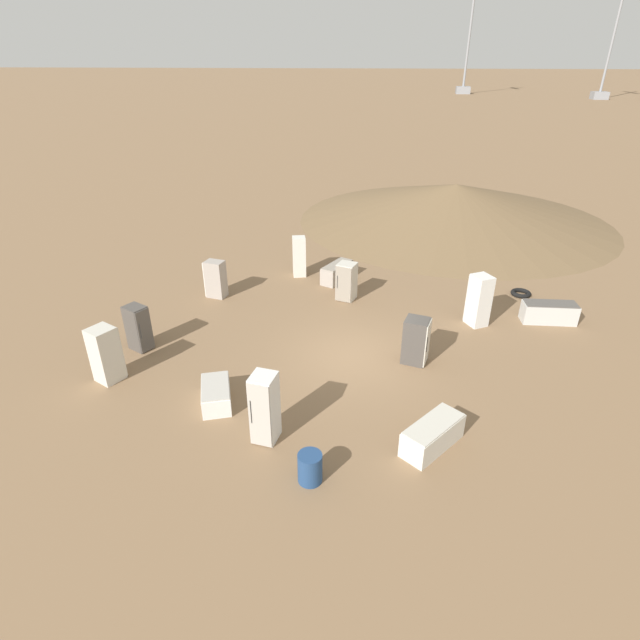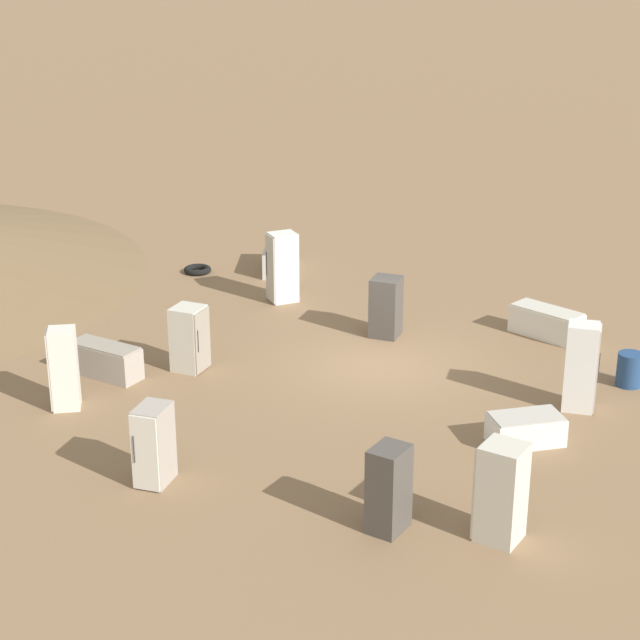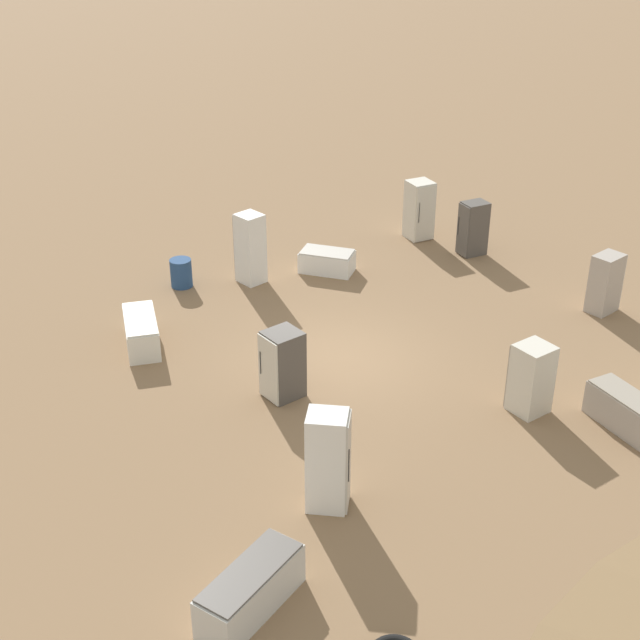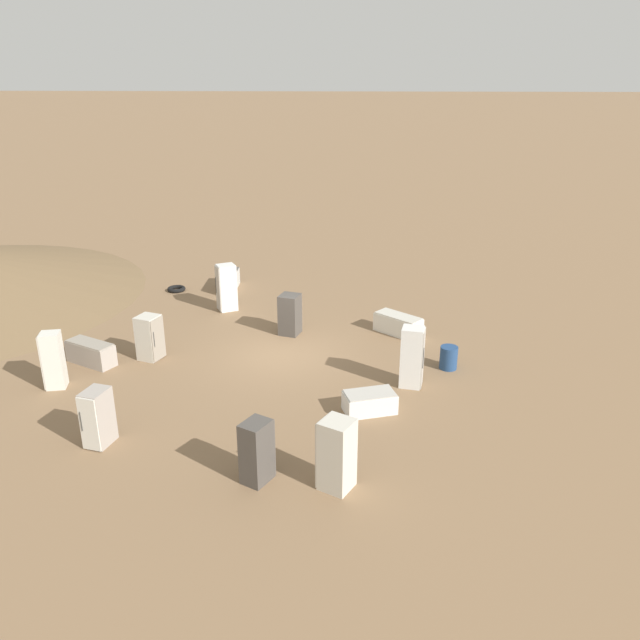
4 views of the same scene
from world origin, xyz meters
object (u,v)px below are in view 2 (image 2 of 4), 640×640
at_px(discarded_fridge_6, 386,307).
at_px(scrap_tire, 198,270).
at_px(discarded_fridge_8, 154,445).
at_px(discarded_fridge_5, 501,492).
at_px(discarded_fridge_1, 64,369).
at_px(rusty_barrel, 630,369).
at_px(discarded_fridge_7, 277,258).
at_px(discarded_fridge_2, 105,360).
at_px(discarded_fridge_3, 189,338).
at_px(discarded_fridge_11, 526,429).
at_px(discarded_fridge_4, 282,267).
at_px(discarded_fridge_0, 581,367).
at_px(discarded_fridge_10, 546,323).
at_px(discarded_fridge_9, 389,489).

height_order(discarded_fridge_6, scrap_tire, discarded_fridge_6).
bearing_deg(discarded_fridge_8, discarded_fridge_5, 179.91).
relative_size(discarded_fridge_1, rusty_barrel, 2.35).
bearing_deg(discarded_fridge_7, discarded_fridge_2, -112.11).
bearing_deg(discarded_fridge_3, discarded_fridge_1, -26.34).
bearing_deg(discarded_fridge_3, discarded_fridge_11, 85.17).
xyz_separation_m(discarded_fridge_4, rusty_barrel, (-8.57, 4.76, -0.58)).
height_order(discarded_fridge_2, discarded_fridge_7, discarded_fridge_7).
bearing_deg(discarded_fridge_4, rusty_barrel, -149.69).
distance_m(discarded_fridge_4, discarded_fridge_6, 3.74).
bearing_deg(rusty_barrel, discarded_fridge_0, 47.28).
bearing_deg(discarded_fridge_7, discarded_fridge_1, -110.85).
relative_size(discarded_fridge_0, discarded_fridge_6, 1.27).
bearing_deg(discarded_fridge_6, discarded_fridge_2, -138.37).
distance_m(discarded_fridge_10, discarded_fridge_11, 6.06).
bearing_deg(discarded_fridge_4, discarded_fridge_7, -18.61).
bearing_deg(discarded_fridge_8, scrap_tire, -69.83).
distance_m(discarded_fridge_3, discarded_fridge_5, 9.46).
bearing_deg(discarded_fridge_1, discarded_fridge_5, -130.00).
bearing_deg(discarded_fridge_3, discarded_fridge_6, 137.93).
height_order(discarded_fridge_7, discarded_fridge_8, discarded_fridge_8).
relative_size(discarded_fridge_2, discarded_fridge_10, 0.99).
xyz_separation_m(discarded_fridge_1, rusty_barrel, (-12.19, -2.57, -0.52)).
height_order(discarded_fridge_0, discarded_fridge_9, discarded_fridge_0).
bearing_deg(discarded_fridge_11, discarded_fridge_7, -168.03).
bearing_deg(discarded_fridge_2, discarded_fridge_7, -173.58).
bearing_deg(scrap_tire, discarded_fridge_8, 99.12).
height_order(discarded_fridge_1, discarded_fridge_6, discarded_fridge_1).
bearing_deg(discarded_fridge_0, discarded_fridge_3, -89.05).
bearing_deg(discarded_fridge_2, discarded_fridge_9, 73.84).
distance_m(discarded_fridge_1, discarded_fridge_8, 4.03).
relative_size(discarded_fridge_7, discarded_fridge_10, 1.05).
height_order(discarded_fridge_6, discarded_fridge_8, discarded_fridge_8).
xyz_separation_m(discarded_fridge_0, discarded_fridge_5, (1.92, 5.39, -0.09)).
bearing_deg(discarded_fridge_0, discarded_fridge_11, -26.46).
xyz_separation_m(discarded_fridge_9, scrap_tire, (6.40, -13.63, -0.69)).
bearing_deg(discarded_fridge_3, rusty_barrel, 107.65).
bearing_deg(discarded_fridge_7, discarded_fridge_5, -71.21).
distance_m(discarded_fridge_7, rusty_barrel, 11.80).
bearing_deg(discarded_fridge_6, discarded_fridge_9, -72.70).
bearing_deg(scrap_tire, discarded_fridge_0, 140.78).
height_order(discarded_fridge_5, rusty_barrel, discarded_fridge_5).
xyz_separation_m(discarded_fridge_2, discarded_fridge_9, (-6.81, 5.86, 0.40)).
bearing_deg(discarded_fridge_3, discarded_fridge_5, 62.61).
relative_size(discarded_fridge_4, discarded_fridge_10, 1.02).
xyz_separation_m(discarded_fridge_3, discarded_fridge_4, (-1.44, -4.98, 0.20)).
bearing_deg(discarded_fridge_3, discarded_fridge_8, 22.40).
xyz_separation_m(discarded_fridge_0, rusty_barrel, (-1.27, -1.37, -0.58)).
relative_size(discarded_fridge_1, discarded_fridge_3, 1.18).
height_order(discarded_fridge_5, discarded_fridge_6, discarded_fridge_5).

